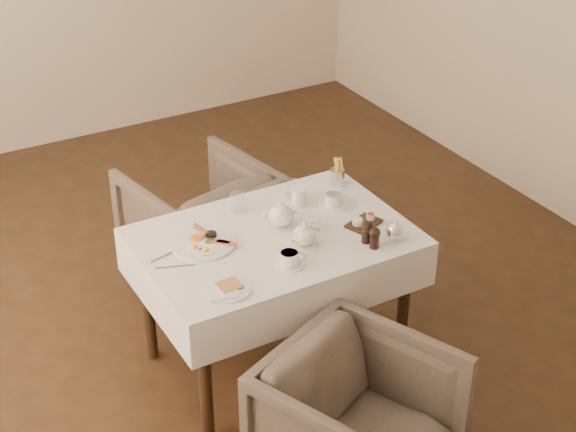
% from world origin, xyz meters
% --- Properties ---
extents(table, '(1.28, 0.88, 0.75)m').
position_xyz_m(table, '(-0.10, -0.63, 0.64)').
color(table, black).
rests_on(table, ground).
extents(armchair_near, '(0.93, 0.94, 0.66)m').
position_xyz_m(armchair_near, '(-0.19, -1.52, 0.33)').
color(armchair_near, '#483E34').
rests_on(armchair_near, ground).
extents(armchair_far, '(0.86, 0.88, 0.69)m').
position_xyz_m(armchair_far, '(-0.08, 0.29, 0.34)').
color(armchair_far, '#483E34').
rests_on(armchair_far, ground).
extents(breakfast_plate, '(0.30, 0.30, 0.04)m').
position_xyz_m(breakfast_plate, '(-0.43, -0.53, 0.77)').
color(breakfast_plate, white).
rests_on(breakfast_plate, table).
extents(side_plate, '(0.21, 0.20, 0.02)m').
position_xyz_m(side_plate, '(-0.50, -0.93, 0.76)').
color(side_plate, white).
rests_on(side_plate, table).
extents(teapot_centre, '(0.21, 0.19, 0.14)m').
position_xyz_m(teapot_centre, '(-0.03, -0.57, 0.82)').
color(teapot_centre, white).
rests_on(teapot_centre, table).
extents(teapot_front, '(0.16, 0.13, 0.12)m').
position_xyz_m(teapot_front, '(-0.02, -0.77, 0.82)').
color(teapot_front, white).
rests_on(teapot_front, table).
extents(creamer, '(0.09, 0.09, 0.08)m').
position_xyz_m(creamer, '(0.16, -0.42, 0.80)').
color(creamer, white).
rests_on(creamer, table).
extents(teacup_near, '(0.14, 0.14, 0.07)m').
position_xyz_m(teacup_near, '(-0.16, -0.88, 0.79)').
color(teacup_near, white).
rests_on(teacup_near, table).
extents(teacup_far, '(0.14, 0.14, 0.07)m').
position_xyz_m(teacup_far, '(0.30, -0.53, 0.79)').
color(teacup_far, white).
rests_on(teacup_far, table).
extents(glass_left, '(0.08, 0.08, 0.10)m').
position_xyz_m(glass_left, '(-0.15, -0.33, 0.81)').
color(glass_left, silver).
rests_on(glass_left, table).
extents(glass_mid, '(0.09, 0.09, 0.10)m').
position_xyz_m(glass_mid, '(0.09, -0.67, 0.81)').
color(glass_mid, silver).
rests_on(glass_mid, table).
extents(glass_right, '(0.07, 0.07, 0.09)m').
position_xyz_m(glass_right, '(0.16, -0.34, 0.80)').
color(glass_right, silver).
rests_on(glass_right, table).
extents(condiment_board, '(0.20, 0.16, 0.04)m').
position_xyz_m(condiment_board, '(0.32, -0.75, 0.77)').
color(condiment_board, black).
rests_on(condiment_board, table).
extents(pepper_mill_left, '(0.07, 0.07, 0.11)m').
position_xyz_m(pepper_mill_left, '(0.25, -0.95, 0.81)').
color(pepper_mill_left, black).
rests_on(pepper_mill_left, table).
extents(pepper_mill_right, '(0.07, 0.07, 0.11)m').
position_xyz_m(pepper_mill_right, '(0.25, -0.89, 0.81)').
color(pepper_mill_right, black).
rests_on(pepper_mill_right, table).
extents(silver_pot, '(0.12, 0.10, 0.11)m').
position_xyz_m(silver_pot, '(0.37, -0.94, 0.81)').
color(silver_pot, white).
rests_on(silver_pot, table).
extents(fries_cup, '(0.07, 0.07, 0.16)m').
position_xyz_m(fries_cup, '(0.43, -0.34, 0.82)').
color(fries_cup, silver).
rests_on(fries_cup, table).
extents(cutlery_fork, '(0.20, 0.06, 0.00)m').
position_xyz_m(cutlery_fork, '(-0.60, -0.53, 0.76)').
color(cutlery_fork, silver).
rests_on(cutlery_fork, table).
extents(cutlery_knife, '(0.17, 0.07, 0.00)m').
position_xyz_m(cutlery_knife, '(-0.62, -0.64, 0.76)').
color(cutlery_knife, silver).
rests_on(cutlery_knife, table).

